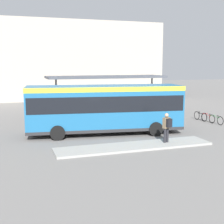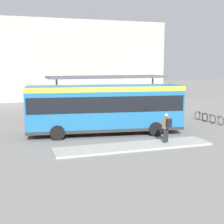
# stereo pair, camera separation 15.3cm
# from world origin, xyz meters

# --- Properties ---
(ground_plane) EXTENTS (120.00, 120.00, 0.00)m
(ground_plane) POSITION_xyz_m (0.00, 0.00, 0.00)
(ground_plane) COLOR slate
(curb_island) EXTENTS (8.89, 1.80, 0.12)m
(curb_island) POSITION_xyz_m (0.55, -3.80, 0.06)
(curb_island) COLOR #9E9E99
(curb_island) RESTS_ON ground_plane
(city_bus) EXTENTS (10.29, 3.96, 3.19)m
(city_bus) POSITION_xyz_m (0.01, -0.00, 1.86)
(city_bus) COLOR #1E6093
(city_bus) RESTS_ON ground_plane
(pedestrian_waiting) EXTENTS (0.47, 0.51, 1.70)m
(pedestrian_waiting) POSITION_xyz_m (2.54, -3.80, 1.09)
(pedestrian_waiting) COLOR #232328
(pedestrian_waiting) RESTS_ON curb_island
(bicycle_green) EXTENTS (0.48, 1.57, 0.68)m
(bicycle_green) POSITION_xyz_m (9.13, 0.53, 0.34)
(bicycle_green) COLOR black
(bicycle_green) RESTS_ON ground_plane
(bicycle_red) EXTENTS (0.48, 1.62, 0.70)m
(bicycle_red) POSITION_xyz_m (9.01, 1.36, 0.35)
(bicycle_red) COLOR black
(bicycle_red) RESTS_ON ground_plane
(bicycle_black) EXTENTS (0.48, 1.65, 0.71)m
(bicycle_black) POSITION_xyz_m (8.86, 2.20, 0.36)
(bicycle_black) COLOR black
(bicycle_black) RESTS_ON ground_plane
(station_shelter) EXTENTS (10.33, 3.07, 3.56)m
(station_shelter) POSITION_xyz_m (2.22, 6.73, 3.42)
(station_shelter) COLOR #4C515B
(station_shelter) RESTS_ON ground_plane
(potted_planter_near_shelter) EXTENTS (0.86, 0.86, 1.39)m
(potted_planter_near_shelter) POSITION_xyz_m (4.19, 4.03, 0.73)
(potted_planter_near_shelter) COLOR slate
(potted_planter_near_shelter) RESTS_ON ground_plane
(potted_planter_far_side) EXTENTS (0.93, 0.93, 1.39)m
(potted_planter_far_side) POSITION_xyz_m (5.67, 3.83, 0.72)
(potted_planter_far_side) COLOR slate
(potted_planter_far_side) RESTS_ON ground_plane
(station_building) EXTENTS (27.20, 13.64, 10.06)m
(station_building) POSITION_xyz_m (0.64, 26.28, 5.03)
(station_building) COLOR #B2A899
(station_building) RESTS_ON ground_plane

